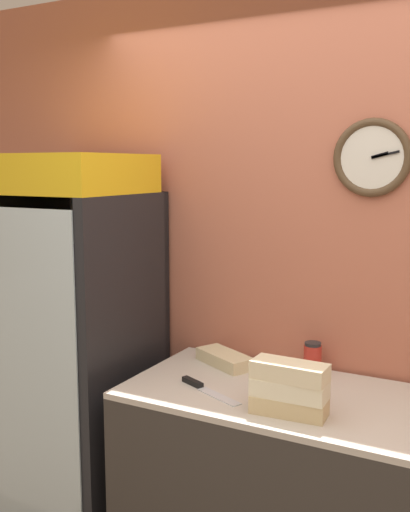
# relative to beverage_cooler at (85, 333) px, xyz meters

# --- Properties ---
(wall_back) EXTENTS (5.20, 0.09, 2.70)m
(wall_back) POSITION_rel_beverage_cooler_xyz_m (1.22, 0.34, 0.33)
(wall_back) COLOR #B7664C
(wall_back) RESTS_ON ground_plane
(prep_counter) EXTENTS (1.59, 0.70, 0.94)m
(prep_counter) POSITION_rel_beverage_cooler_xyz_m (1.22, -0.06, -0.56)
(prep_counter) COLOR #332D28
(prep_counter) RESTS_ON ground_plane
(beverage_cooler) EXTENTS (0.63, 0.66, 1.90)m
(beverage_cooler) POSITION_rel_beverage_cooler_xyz_m (0.00, 0.00, 0.00)
(beverage_cooler) COLOR black
(beverage_cooler) RESTS_ON ground_plane
(sandwich_stack_bottom) EXTENTS (0.28, 0.14, 0.07)m
(sandwich_stack_bottom) POSITION_rel_beverage_cooler_xyz_m (1.16, -0.25, -0.05)
(sandwich_stack_bottom) COLOR tan
(sandwich_stack_bottom) RESTS_ON prep_counter
(sandwich_stack_middle) EXTENTS (0.28, 0.12, 0.07)m
(sandwich_stack_middle) POSITION_rel_beverage_cooler_xyz_m (1.16, -0.25, 0.01)
(sandwich_stack_middle) COLOR beige
(sandwich_stack_middle) RESTS_ON sandwich_stack_bottom
(sandwich_stack_top) EXTENTS (0.28, 0.12, 0.07)m
(sandwich_stack_top) POSITION_rel_beverage_cooler_xyz_m (1.16, -0.25, 0.08)
(sandwich_stack_top) COLOR beige
(sandwich_stack_top) RESTS_ON sandwich_stack_middle
(sandwich_flat_left) EXTENTS (0.32, 0.24, 0.06)m
(sandwich_flat_left) POSITION_rel_beverage_cooler_xyz_m (0.71, 0.13, -0.06)
(sandwich_flat_left) COLOR beige
(sandwich_flat_left) RESTS_ON prep_counter
(chefs_knife) EXTENTS (0.33, 0.17, 0.02)m
(chefs_knife) POSITION_rel_beverage_cooler_xyz_m (0.76, -0.18, -0.08)
(chefs_knife) COLOR silver
(chefs_knife) RESTS_ON prep_counter
(condiment_jar) EXTENTS (0.08, 0.08, 0.14)m
(condiment_jar) POSITION_rel_beverage_cooler_xyz_m (1.09, 0.23, -0.02)
(condiment_jar) COLOR #B72D23
(condiment_jar) RESTS_ON prep_counter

